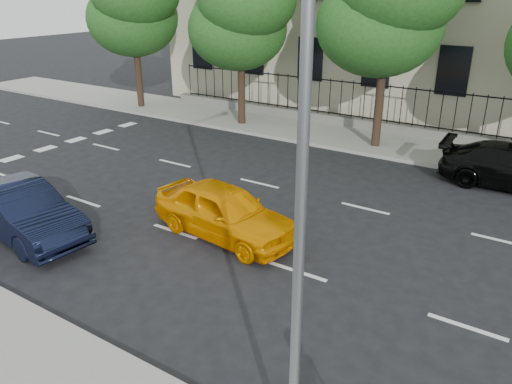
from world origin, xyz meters
TOP-DOWN VIEW (x-y plane):
  - ground at (0.00, 0.00)m, footprint 120.00×120.00m
  - far_sidewalk at (0.00, 14.00)m, footprint 60.00×4.00m
  - lane_markings at (0.00, 4.75)m, footprint 49.60×4.62m
  - crosswalk at (-14.00, 4.60)m, footprint 0.50×12.10m
  - iron_fence at (0.00, 15.70)m, footprint 30.00×0.50m
  - street_light at (2.50, -1.77)m, footprint 0.25×3.32m
  - tree_b at (-8.96, 13.36)m, footprint 5.53×5.12m
  - yellow_taxi at (-2.65, 3.10)m, footprint 4.61×2.31m
  - navy_sedan at (-7.37, 0.02)m, footprint 4.79×2.16m

SIDE VIEW (x-z plane):
  - ground at x=0.00m, z-range 0.00..0.00m
  - lane_markings at x=0.00m, z-range 0.00..0.01m
  - crosswalk at x=-14.00m, z-range 0.00..0.01m
  - far_sidewalk at x=0.00m, z-range 0.00..0.15m
  - iron_fence at x=0.00m, z-range -0.45..1.75m
  - yellow_taxi at x=-2.65m, z-range 0.00..1.51m
  - navy_sedan at x=-7.37m, z-range 0.00..1.53m
  - street_light at x=2.50m, z-range 1.12..9.17m
  - tree_b at x=-8.96m, z-range 1.35..10.33m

